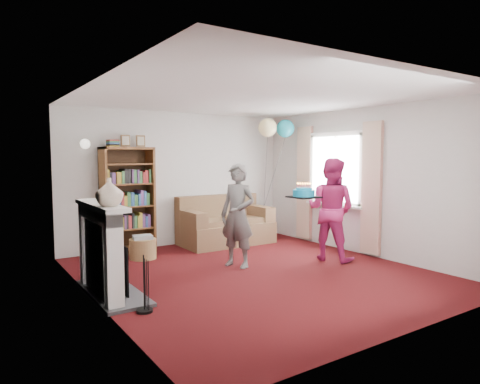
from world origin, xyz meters
TOP-DOWN VIEW (x-y plane):
  - ground at (0.00, 0.00)m, footprint 5.00×5.00m
  - wall_back at (0.00, 2.51)m, footprint 4.50×0.02m
  - wall_left at (-2.26, 0.00)m, footprint 0.02×5.00m
  - wall_right at (2.26, 0.00)m, footprint 0.02×5.00m
  - ceiling at (0.00, 0.00)m, footprint 4.50×5.00m
  - fireplace at (-2.09, 0.19)m, footprint 0.55×1.80m
  - window_bay at (2.21, 0.60)m, footprint 0.14×2.02m
  - wall_sconce at (-1.75, 2.36)m, footprint 0.16×0.23m
  - bookcase at (-1.09, 2.30)m, footprint 0.87×0.42m
  - sofa at (0.74, 2.07)m, footprint 1.73×0.92m
  - wicker_basket at (-1.03, 1.74)m, footprint 0.44×0.44m
  - person_striped at (-0.01, 0.46)m, footprint 0.58×0.68m
  - person_magenta at (1.48, -0.01)m, footprint 0.88×0.98m
  - birthday_cake at (0.83, -0.08)m, footprint 0.40×0.40m
  - balloons at (1.69, 1.68)m, footprint 0.79×0.35m
  - mantel_vase at (-2.12, -0.15)m, footprint 0.39×0.39m

SIDE VIEW (x-z plane):
  - ground at x=0.00m, z-range 0.00..0.00m
  - wicker_basket at x=-1.03m, z-range -0.02..0.37m
  - sofa at x=0.74m, z-range -0.12..0.80m
  - fireplace at x=-2.09m, z-range -0.05..1.07m
  - person_striped at x=-0.01m, z-range 0.00..1.57m
  - person_magenta at x=1.48m, z-range 0.00..1.65m
  - bookcase at x=-1.09m, z-range -0.12..1.92m
  - birthday_cake at x=0.83m, z-range 1.01..1.23m
  - window_bay at x=2.21m, z-range 0.10..2.30m
  - wall_back at x=0.00m, z-range 0.00..2.50m
  - wall_left at x=-2.26m, z-range 0.00..2.50m
  - wall_right at x=2.26m, z-range 0.00..2.50m
  - mantel_vase at x=-2.12m, z-range 1.12..1.44m
  - wall_sconce at x=-1.75m, z-range 1.80..1.96m
  - balloons at x=1.69m, z-range 1.36..3.08m
  - ceiling at x=0.00m, z-range 2.50..2.51m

